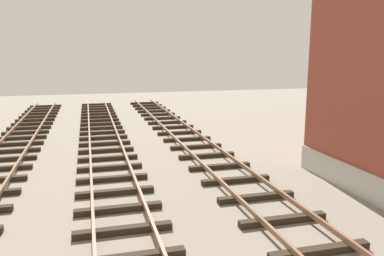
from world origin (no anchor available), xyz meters
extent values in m
cube|color=#2D2319|center=(1.17, 3.43, 0.09)|extent=(2.50, 0.24, 0.18)
cube|color=#2D2319|center=(1.17, 5.15, 0.09)|extent=(2.50, 0.24, 0.18)
cube|color=#2D2319|center=(1.17, 6.87, 0.09)|extent=(2.50, 0.24, 0.18)
cube|color=#2D2319|center=(1.17, 8.58, 0.09)|extent=(2.50, 0.24, 0.18)
cube|color=#2D2319|center=(1.17, 10.30, 0.09)|extent=(2.50, 0.24, 0.18)
cube|color=#2D2319|center=(1.17, 12.02, 0.09)|extent=(2.50, 0.24, 0.18)
cube|color=#2D2319|center=(1.17, 13.74, 0.09)|extent=(2.50, 0.24, 0.18)
cube|color=#2D2319|center=(1.17, 15.45, 0.09)|extent=(2.50, 0.24, 0.18)
cube|color=#2D2319|center=(1.17, 17.17, 0.09)|extent=(2.50, 0.24, 0.18)
cube|color=#2D2319|center=(1.17, 18.89, 0.09)|extent=(2.50, 0.24, 0.18)
cube|color=#2D2319|center=(1.17, 20.60, 0.09)|extent=(2.50, 0.24, 0.18)
cube|color=#2D2319|center=(1.17, 22.32, 0.09)|extent=(2.50, 0.24, 0.18)
cube|color=#2D2319|center=(1.17, 24.04, 0.09)|extent=(2.50, 0.24, 0.18)
cube|color=#2D2319|center=(1.17, 25.75, 0.09)|extent=(2.50, 0.24, 0.18)
cube|color=#2D2319|center=(1.17, 27.47, 0.09)|extent=(2.50, 0.24, 0.18)
cube|color=#2D2319|center=(1.17, 29.19, 0.09)|extent=(2.50, 0.24, 0.18)
cube|color=#2D2319|center=(1.17, 30.91, 0.09)|extent=(2.50, 0.24, 0.18)
cube|color=#2D2319|center=(-3.03, 5.65, 0.09)|extent=(2.50, 0.24, 0.18)
cube|color=#2D2319|center=(-3.03, 7.06, 0.09)|extent=(2.50, 0.24, 0.18)
cube|color=#2D2319|center=(-3.03, 8.47, 0.09)|extent=(2.50, 0.24, 0.18)
cube|color=#2D2319|center=(-3.03, 9.88, 0.09)|extent=(2.50, 0.24, 0.18)
cube|color=#2D2319|center=(-3.03, 11.29, 0.09)|extent=(2.50, 0.24, 0.18)
cube|color=#2D2319|center=(-3.03, 12.71, 0.09)|extent=(2.50, 0.24, 0.18)
cube|color=#2D2319|center=(-3.03, 14.12, 0.09)|extent=(2.50, 0.24, 0.18)
cube|color=#2D2319|center=(-3.03, 15.53, 0.09)|extent=(2.50, 0.24, 0.18)
cube|color=#2D2319|center=(-3.03, 16.94, 0.09)|extent=(2.50, 0.24, 0.18)
cube|color=#2D2319|center=(-3.03, 18.35, 0.09)|extent=(2.50, 0.24, 0.18)
cube|color=#2D2319|center=(-3.03, 19.76, 0.09)|extent=(2.50, 0.24, 0.18)
cube|color=#2D2319|center=(-3.03, 21.18, 0.09)|extent=(2.50, 0.24, 0.18)
cube|color=#2D2319|center=(-3.03, 22.59, 0.09)|extent=(2.50, 0.24, 0.18)
cube|color=#2D2319|center=(-3.03, 24.00, 0.09)|extent=(2.50, 0.24, 0.18)
cube|color=#2D2319|center=(-3.03, 25.41, 0.09)|extent=(2.50, 0.24, 0.18)
cube|color=#2D2319|center=(-3.03, 26.82, 0.09)|extent=(2.50, 0.24, 0.18)
cube|color=#2D2319|center=(-3.03, 28.23, 0.09)|extent=(2.50, 0.24, 0.18)
cube|color=#2D2319|center=(-3.03, 29.65, 0.09)|extent=(2.50, 0.24, 0.18)
cube|color=#2D2319|center=(-3.03, 31.06, 0.09)|extent=(2.50, 0.24, 0.18)
cube|color=#2D2319|center=(-7.23, 13.72, 0.09)|extent=(2.50, 0.24, 0.18)
cube|color=#2D2319|center=(-7.23, 15.16, 0.09)|extent=(2.50, 0.24, 0.18)
cube|color=#2D2319|center=(-7.23, 16.60, 0.09)|extent=(2.50, 0.24, 0.18)
cube|color=#2D2319|center=(-7.23, 18.05, 0.09)|extent=(2.50, 0.24, 0.18)
cube|color=#2D2319|center=(-7.23, 19.49, 0.09)|extent=(2.50, 0.24, 0.18)
cube|color=#2D2319|center=(-7.23, 20.94, 0.09)|extent=(2.50, 0.24, 0.18)
cube|color=#2D2319|center=(-7.23, 22.38, 0.09)|extent=(2.50, 0.24, 0.18)
cube|color=#2D2319|center=(-7.23, 23.82, 0.09)|extent=(2.50, 0.24, 0.18)
cube|color=#2D2319|center=(-7.23, 25.27, 0.09)|extent=(2.50, 0.24, 0.18)
cube|color=#2D2319|center=(-7.23, 26.71, 0.09)|extent=(2.50, 0.24, 0.18)
cube|color=#2D2319|center=(-7.23, 28.15, 0.09)|extent=(2.50, 0.24, 0.18)
cube|color=#2D2319|center=(-7.23, 29.60, 0.09)|extent=(2.50, 0.24, 0.18)
cube|color=#2D2319|center=(-7.23, 31.04, 0.09)|extent=(2.50, 0.24, 0.18)
camera|label=1|loc=(-3.72, -3.55, 4.48)|focal=36.04mm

